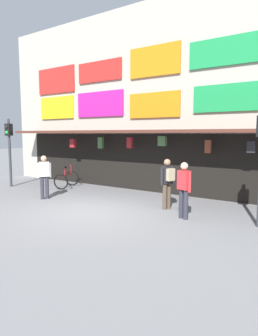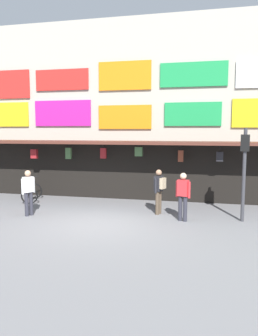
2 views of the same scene
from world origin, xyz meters
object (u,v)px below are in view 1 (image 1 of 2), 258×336
object	(u,v)px
pedestrian_in_blue	(44,174)
traffic_light_near	(9,142)
pedestrian_in_green	(184,187)
bicycle_parked	(67,179)
pedestrian_in_black	(167,180)

from	to	relation	value
pedestrian_in_blue	traffic_light_near	bearing A→B (deg)	165.54
pedestrian_in_green	bicycle_parked	bearing A→B (deg)	165.46
pedestrian_in_green	pedestrian_in_blue	size ratio (longest dim) A/B	1.00
pedestrian_in_green	pedestrian_in_black	distance (m)	1.18
pedestrian_in_green	pedestrian_in_black	size ratio (longest dim) A/B	1.00
pedestrian_in_green	pedestrian_in_blue	xyz separation A→B (m)	(-5.57, -0.49, 0.04)
pedestrian_in_black	traffic_light_near	bearing A→B (deg)	-177.67
bicycle_parked	pedestrian_in_black	world-z (taller)	pedestrian_in_black
pedestrian_in_blue	pedestrian_in_black	world-z (taller)	same
traffic_light_near	pedestrian_in_green	xyz separation A→B (m)	(9.07, -0.41, -1.19)
traffic_light_near	pedestrian_in_black	distance (m)	8.25
pedestrian_in_blue	bicycle_parked	bearing A→B (deg)	116.45
pedestrian_in_blue	pedestrian_in_black	distance (m)	4.82
bicycle_parked	pedestrian_in_blue	distance (m)	2.56
traffic_light_near	pedestrian_in_black	bearing A→B (deg)	2.33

